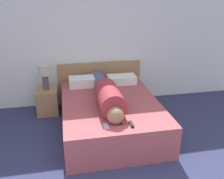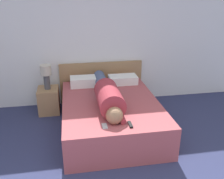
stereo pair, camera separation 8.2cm
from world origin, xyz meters
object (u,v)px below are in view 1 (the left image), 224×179
Objects in this scene: pillow_second at (122,79)px; tv_remote at (131,124)px; person_lying at (107,95)px; pillow_near_headboard at (84,82)px; nightstand at (48,101)px; cell_phone at (106,126)px; table_lamp at (45,74)px; bed at (110,115)px.

pillow_second is 3.40× the size of tv_remote.
pillow_near_headboard is (-0.27, 0.83, -0.07)m from person_lying.
pillow_second is at bearing -2.10° from nightstand.
cell_phone is (0.80, -1.52, 0.27)m from nightstand.
cell_phone is (-0.32, 0.03, -0.01)m from tv_remote.
pillow_second is at bearing -2.10° from table_lamp.
person_lying is 0.71m from tv_remote.
tv_remote is (0.45, -1.50, -0.07)m from pillow_near_headboard.
nightstand is 1.03× the size of table_lamp.
bed is 15.08× the size of cell_phone.
tv_remote is at bearing -80.76° from bed.
table_lamp is at bearing 136.96° from person_lying.
pillow_near_headboard is 0.68m from pillow_second.
person_lying is 0.87m from pillow_near_headboard.
pillow_second is at bearing 63.44° from person_lying.
nightstand is 0.76m from pillow_near_headboard.
person_lying is at bearing -72.13° from pillow_near_headboard.
person_lying is at bearing 78.05° from cell_phone.
bed is 1.13× the size of person_lying.
person_lying reaches higher than pillow_near_headboard.
pillow_second is at bearing 81.46° from tv_remote.
cell_phone is at bearing -62.28° from nightstand.
bed is at bearing 99.24° from tv_remote.
cell_phone is at bearing -62.28° from table_lamp.
person_lying reaches higher than bed.
bed is at bearing -37.82° from nightstand.
nightstand is at bearing 125.98° from tv_remote.
table_lamp is (0.00, 0.00, 0.50)m from nightstand.
pillow_near_headboard is (0.67, -0.05, 0.34)m from nightstand.
bed is at bearing -65.70° from pillow_near_headboard.
bed reaches higher than nightstand.
bed is 13.07× the size of tv_remote.
cell_phone is at bearing 175.37° from tv_remote.
table_lamp is 1.74m from cell_phone.
table_lamp reaches higher than bed.
nightstand is 1.94m from tv_remote.
tv_remote is (1.13, -1.55, 0.27)m from nightstand.
bed is 1.27m from nightstand.
pillow_second reaches higher than bed.
cell_phone is (0.13, -1.47, -0.07)m from pillow_near_headboard.
table_lamp is 0.82× the size of pillow_near_headboard.
pillow_near_headboard reaches higher than cell_phone.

